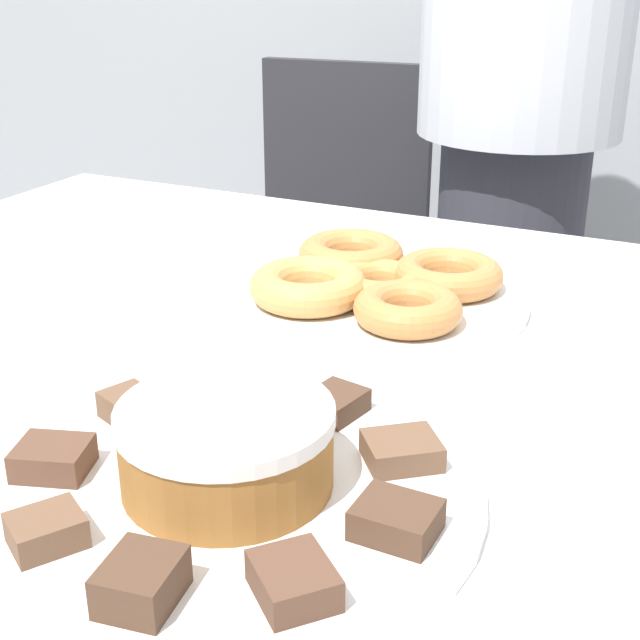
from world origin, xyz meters
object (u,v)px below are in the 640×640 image
(person_standing, at_px, (520,106))
(office_chair_left, at_px, (323,282))
(plate_donuts, at_px, (380,299))
(plate_cake, at_px, (228,489))
(frosted_cake, at_px, (226,446))
(napkin, at_px, (85,280))

(person_standing, distance_m, office_chair_left, 0.60)
(person_standing, distance_m, plate_donuts, 0.80)
(office_chair_left, distance_m, plate_cake, 1.37)
(plate_donuts, height_order, frosted_cake, frosted_cake)
(person_standing, bearing_deg, frosted_cake, -85.87)
(plate_donuts, distance_m, napkin, 0.36)
(person_standing, xyz_separation_m, plate_cake, (0.09, -1.20, -0.10))
(person_standing, bearing_deg, office_chair_left, 175.65)
(plate_cake, height_order, frosted_cake, frosted_cake)
(plate_donuts, bearing_deg, plate_cake, -83.83)
(office_chair_left, distance_m, frosted_cake, 1.38)
(office_chair_left, bearing_deg, person_standing, -8.96)
(plate_donuts, height_order, napkin, plate_donuts)
(person_standing, distance_m, plate_cake, 1.20)
(frosted_cake, bearing_deg, plate_donuts, 96.17)
(frosted_cake, bearing_deg, office_chair_left, 112.37)
(napkin, bearing_deg, office_chair_left, 97.15)
(napkin, bearing_deg, frosted_cake, -38.88)
(person_standing, relative_size, plate_cake, 4.27)
(plate_cake, distance_m, napkin, 0.50)
(person_standing, height_order, frosted_cake, person_standing)
(office_chair_left, height_order, plate_donuts, office_chair_left)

